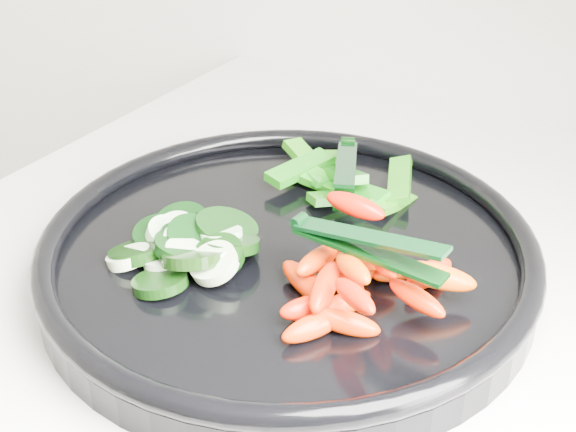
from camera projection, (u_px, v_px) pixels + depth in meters
The scene contains 6 objects.
veggie_tray at pixel (288, 255), 0.60m from camera, with size 0.49×0.49×0.04m.
cucumber_pile at pixel (188, 243), 0.59m from camera, with size 0.11×0.13×0.04m.
carrot_pile at pixel (360, 278), 0.54m from camera, with size 0.14×0.15×0.05m.
pepper_pile at pixel (342, 180), 0.68m from camera, with size 0.13×0.10×0.04m.
tong_carrot at pixel (364, 243), 0.52m from camera, with size 0.11×0.02×0.02m.
tong_pepper at pixel (346, 168), 0.66m from camera, with size 0.06×0.11×0.02m.
Camera 1 is at (-0.43, 1.20, 1.29)m, focal length 50.00 mm.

